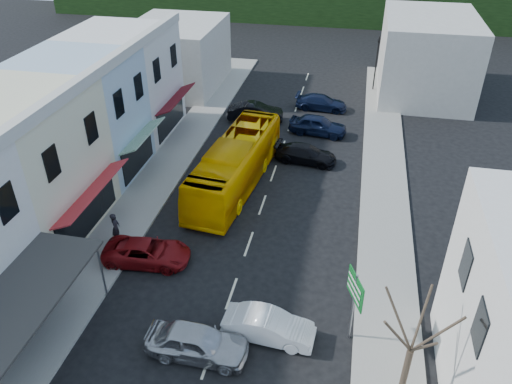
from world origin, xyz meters
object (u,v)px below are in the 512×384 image
object	(u,v)px
car_red	(147,251)
traffic_signal	(376,64)
bus	(236,165)
pedestrian_left	(116,228)
car_silver	(197,343)
street_tree	(411,351)
direction_sign	(353,308)
car_white	(269,326)

from	to	relation	value
car_red	traffic_signal	world-z (taller)	traffic_signal
bus	pedestrian_left	bearing A→B (deg)	-118.43
traffic_signal	car_red	bearing A→B (deg)	44.71
car_silver	street_tree	distance (m)	8.75
pedestrian_left	direction_sign	bearing A→B (deg)	-123.11
pedestrian_left	traffic_signal	distance (m)	30.20
car_silver	traffic_signal	size ratio (longest dim) A/B	0.86
car_silver	direction_sign	size ratio (longest dim) A/B	1.20
bus	traffic_signal	size ratio (longest dim) A/B	2.26
bus	car_white	world-z (taller)	bus
car_white	car_red	size ratio (longest dim) A/B	0.96
car_silver	direction_sign	bearing A→B (deg)	-69.39
car_red	bus	bearing A→B (deg)	-23.04
car_silver	car_white	distance (m)	3.20
pedestrian_left	car_red	bearing A→B (deg)	-132.40
car_white	car_red	world-z (taller)	same
pedestrian_left	street_tree	world-z (taller)	street_tree
car_white	street_tree	xyz separation A→B (m)	(5.50, -2.48, 2.62)
bus	car_white	bearing A→B (deg)	-63.99
car_silver	street_tree	size ratio (longest dim) A/B	0.66
bus	car_silver	distance (m)	13.96
bus	traffic_signal	xyz separation A→B (m)	(8.76, 19.49, 1.02)
traffic_signal	bus	bearing A→B (deg)	42.90
car_white	car_red	bearing A→B (deg)	66.01
car_silver	pedestrian_left	world-z (taller)	pedestrian_left
street_tree	traffic_signal	world-z (taller)	street_tree
pedestrian_left	street_tree	distance (m)	16.89
pedestrian_left	street_tree	bearing A→B (deg)	-131.34
bus	street_tree	world-z (taller)	street_tree
bus	car_red	bearing A→B (deg)	-102.01
street_tree	car_red	bearing A→B (deg)	153.84
car_white	pedestrian_left	distance (m)	10.71
car_white	traffic_signal	bearing A→B (deg)	-4.12
street_tree	traffic_signal	bearing A→B (deg)	91.99
traffic_signal	pedestrian_left	bearing A→B (deg)	39.88
car_white	direction_sign	world-z (taller)	direction_sign
car_silver	pedestrian_left	size ratio (longest dim) A/B	2.59
street_tree	pedestrian_left	bearing A→B (deg)	153.65
bus	street_tree	xyz separation A→B (m)	(9.95, -14.75, 1.77)
car_red	traffic_signal	bearing A→B (deg)	-27.37
car_silver	car_red	xyz separation A→B (m)	(-4.43, 5.33, 0.00)
direction_sign	street_tree	size ratio (longest dim) A/B	0.55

